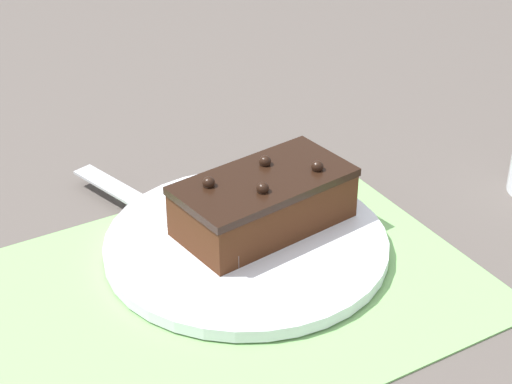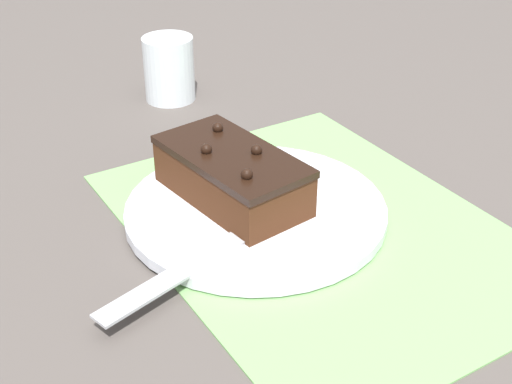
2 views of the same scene
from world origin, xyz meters
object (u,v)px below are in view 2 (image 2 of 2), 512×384
at_px(chocolate_cake, 232,175).
at_px(drinking_glass, 169,69).
at_px(cake_plate, 256,210).
at_px(serving_knife, 240,233).

relative_size(chocolate_cake, drinking_glass, 2.01).
relative_size(cake_plate, chocolate_cake, 1.51).
bearing_deg(serving_knife, chocolate_cake, -39.73).
xyz_separation_m(serving_knife, drinking_glass, (0.38, -0.11, 0.02)).
bearing_deg(chocolate_cake, serving_knife, 155.86).
height_order(cake_plate, chocolate_cake, chocolate_cake).
height_order(cake_plate, serving_knife, serving_knife).
distance_m(cake_plate, drinking_glass, 0.34).
bearing_deg(chocolate_cake, drinking_glass, -13.66).
xyz_separation_m(cake_plate, drinking_glass, (0.33, -0.06, 0.04)).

